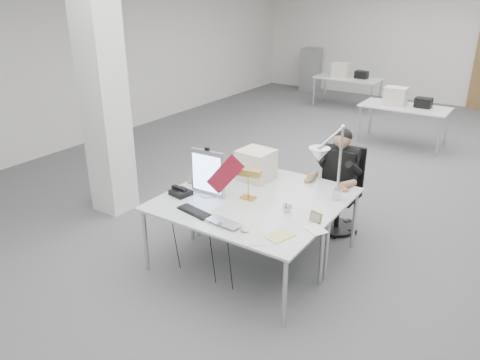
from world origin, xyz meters
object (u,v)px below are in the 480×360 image
(desk_main, at_px, (231,215))
(office_chair, at_px, (339,194))
(desk_phone, at_px, (181,193))
(seated_person, at_px, (340,164))
(laptop, at_px, (220,225))
(beige_monitor, at_px, (256,165))
(architect_lamp, at_px, (331,164))
(monitor, at_px, (208,173))
(bankers_lamp, at_px, (248,185))

(desk_main, bearing_deg, office_chair, 72.14)
(office_chair, relative_size, desk_phone, 4.73)
(office_chair, xyz_separation_m, desk_phone, (-1.23, -1.53, 0.29))
(seated_person, xyz_separation_m, laptop, (-0.45, -1.83, -0.13))
(beige_monitor, relative_size, architect_lamp, 0.39)
(desk_main, height_order, architect_lamp, architect_lamp)
(monitor, bearing_deg, desk_phone, -146.73)
(beige_monitor, bearing_deg, desk_phone, -113.20)
(office_chair, height_order, bankers_lamp, bankers_lamp)
(bankers_lamp, bearing_deg, beige_monitor, 102.82)
(desk_main, xyz_separation_m, bankers_lamp, (-0.05, 0.40, 0.17))
(bankers_lamp, height_order, beige_monitor, beige_monitor)
(office_chair, bearing_deg, bankers_lamp, -119.81)
(office_chair, bearing_deg, beige_monitor, -143.69)
(laptop, bearing_deg, seated_person, 81.00)
(bankers_lamp, bearing_deg, laptop, -90.88)
(desk_main, bearing_deg, architect_lamp, 41.21)
(desk_main, bearing_deg, laptop, -76.11)
(monitor, xyz_separation_m, architect_lamp, (1.22, 0.41, 0.22))
(beige_monitor, bearing_deg, architect_lamp, -9.52)
(seated_person, bearing_deg, monitor, -131.87)
(desk_main, bearing_deg, bankers_lamp, 96.75)
(desk_main, distance_m, desk_phone, 0.72)
(laptop, distance_m, bankers_lamp, 0.70)
(laptop, bearing_deg, architect_lamp, 58.69)
(laptop, relative_size, desk_phone, 1.74)
(office_chair, xyz_separation_m, monitor, (-0.99, -1.35, 0.52))
(laptop, relative_size, bankers_lamp, 1.17)
(beige_monitor, distance_m, architect_lamp, 1.10)
(bankers_lamp, bearing_deg, desk_phone, -164.50)
(desk_main, distance_m, beige_monitor, 0.97)
(desk_main, distance_m, monitor, 0.59)
(monitor, distance_m, bankers_lamp, 0.46)
(desk_phone, distance_m, architect_lamp, 1.64)
(monitor, relative_size, bankers_lamp, 1.65)
(monitor, bearing_deg, office_chair, 51.17)
(laptop, distance_m, architect_lamp, 1.25)
(desk_phone, bearing_deg, bankers_lamp, 36.60)
(desk_main, height_order, desk_phone, desk_phone)
(seated_person, height_order, laptop, seated_person)
(office_chair, height_order, seated_person, seated_person)
(laptop, xyz_separation_m, bankers_lamp, (-0.12, 0.68, 0.14))
(monitor, bearing_deg, laptop, -47.01)
(architect_lamp, bearing_deg, bankers_lamp, -171.27)
(desk_phone, bearing_deg, desk_main, 5.00)
(office_chair, relative_size, architect_lamp, 1.03)
(monitor, height_order, desk_phone, monitor)
(desk_main, xyz_separation_m, architect_lamp, (0.75, 0.66, 0.49))
(seated_person, distance_m, laptop, 1.89)
(desk_main, height_order, laptop, laptop)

